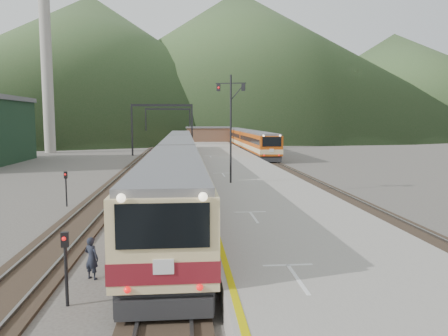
{
  "coord_description": "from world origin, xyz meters",
  "views": [
    {
      "loc": [
        0.58,
        -13.93,
        5.58
      ],
      "look_at": [
        3.5,
        18.16,
        2.0
      ],
      "focal_mm": 35.0,
      "sensor_mm": 36.0,
      "label": 1
    }
  ],
  "objects": [
    {
      "name": "track_main",
      "position": [
        0.0,
        40.0,
        0.07
      ],
      "size": [
        2.6,
        200.0,
        0.23
      ],
      "color": "black",
      "rests_on": "ground"
    },
    {
      "name": "short_signal_c",
      "position": [
        -7.03,
        14.59,
        1.46
      ],
      "size": [
        0.26,
        0.23,
        2.27
      ],
      "color": "black",
      "rests_on": "ground"
    },
    {
      "name": "gantry_far",
      "position": [
        -2.85,
        80.0,
        5.59
      ],
      "size": [
        9.55,
        0.25,
        8.0
      ],
      "color": "black",
      "rests_on": "ground"
    },
    {
      "name": "signal_mast",
      "position": [
        3.92,
        17.38,
        5.69
      ],
      "size": [
        2.13,
        0.76,
        7.75
      ],
      "color": "black",
      "rests_on": "platform"
    },
    {
      "name": "track_second",
      "position": [
        11.5,
        40.0,
        0.07
      ],
      "size": [
        2.6,
        200.0,
        0.23
      ],
      "color": "black",
      "rests_on": "ground"
    },
    {
      "name": "short_signal_b",
      "position": [
        -3.12,
        34.74,
        1.46
      ],
      "size": [
        0.23,
        0.17,
        2.27
      ],
      "color": "black",
      "rests_on": "ground"
    },
    {
      "name": "smokestack",
      "position": [
        -22.0,
        62.0,
        15.0
      ],
      "size": [
        1.8,
        1.8,
        30.0
      ],
      "primitive_type": "cylinder",
      "color": "#9E998E",
      "rests_on": "ground"
    },
    {
      "name": "station_shed",
      "position": [
        5.6,
        78.0,
        2.57
      ],
      "size": [
        9.4,
        4.4,
        3.1
      ],
      "color": "brown",
      "rests_on": "platform"
    },
    {
      "name": "hill_a",
      "position": [
        -40.0,
        190.0,
        30.0
      ],
      "size": [
        180.0,
        180.0,
        60.0
      ],
      "primitive_type": "cone",
      "color": "#2E4E23",
      "rests_on": "ground"
    },
    {
      "name": "short_signal_a",
      "position": [
        -2.98,
        -0.97,
        1.46
      ],
      "size": [
        0.24,
        0.19,
        2.27
      ],
      "color": "black",
      "rests_on": "ground"
    },
    {
      "name": "gantry_near",
      "position": [
        -2.85,
        55.0,
        5.59
      ],
      "size": [
        9.55,
        0.25,
        8.0
      ],
      "color": "black",
      "rests_on": "ground"
    },
    {
      "name": "track_far",
      "position": [
        -5.0,
        40.0,
        0.07
      ],
      "size": [
        2.6,
        200.0,
        0.23
      ],
      "color": "black",
      "rests_on": "ground"
    },
    {
      "name": "hill_b",
      "position": [
        30.0,
        230.0,
        37.5
      ],
      "size": [
        220.0,
        220.0,
        75.0
      ],
      "primitive_type": "cone",
      "color": "#2E4E23",
      "rests_on": "ground"
    },
    {
      "name": "ground",
      "position": [
        0.0,
        0.0,
        0.0
      ],
      "size": [
        400.0,
        400.0,
        0.0
      ],
      "primitive_type": "plane",
      "color": "#47423D",
      "rests_on": "ground"
    },
    {
      "name": "second_train",
      "position": [
        11.5,
        70.02,
        2.02
      ],
      "size": [
        2.93,
        60.12,
        3.58
      ],
      "color": "#B8480D",
      "rests_on": "track_second"
    },
    {
      "name": "main_train",
      "position": [
        0.0,
        27.99,
        2.06
      ],
      "size": [
        2.99,
        61.39,
        3.65
      ],
      "color": "#DBC186",
      "rests_on": "track_main"
    },
    {
      "name": "worker",
      "position": [
        -2.7,
        1.26,
        0.75
      ],
      "size": [
        0.66,
        0.58,
        1.51
      ],
      "primitive_type": "imported",
      "rotation": [
        0.0,
        0.0,
        2.63
      ],
      "color": "#1C202D",
      "rests_on": "ground"
    },
    {
      "name": "hill_c",
      "position": [
        110.0,
        210.0,
        25.0
      ],
      "size": [
        160.0,
        160.0,
        50.0
      ],
      "primitive_type": "cone",
      "color": "#2E4E23",
      "rests_on": "ground"
    },
    {
      "name": "platform",
      "position": [
        5.6,
        38.0,
        0.5
      ],
      "size": [
        8.0,
        100.0,
        1.0
      ],
      "primitive_type": "cube",
      "color": "gray",
      "rests_on": "ground"
    }
  ]
}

